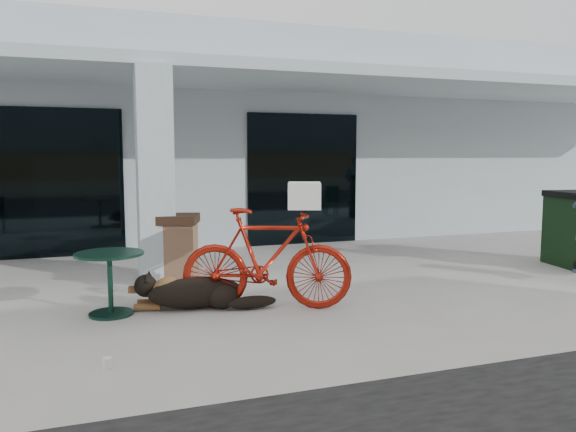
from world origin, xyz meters
name	(u,v)px	position (x,y,z in m)	size (l,w,h in m)	color
ground	(310,314)	(0.00, 0.00, 0.00)	(80.00, 80.00, 0.00)	beige
building	(188,139)	(0.00, 8.50, 2.25)	(22.00, 7.00, 4.50)	silver
storefront_glass_left	(43,183)	(-3.20, 4.98, 1.35)	(2.80, 0.06, 2.70)	black
storefront_glass_right	(303,179)	(1.80, 4.98, 1.35)	(2.40, 0.06, 2.70)	black
column	(155,176)	(-1.50, 2.30, 1.56)	(0.50, 0.50, 3.12)	silver
overhang	(234,75)	(0.00, 3.60, 3.21)	(22.00, 2.80, 0.18)	silver
bicycle	(267,259)	(-0.40, 0.40, 0.61)	(0.58, 2.05, 1.23)	#99180C
laundry_basket	(304,195)	(0.02, 0.24, 1.38)	(0.51, 0.38, 0.30)	white
dog	(196,291)	(-1.22, 0.70, 0.22)	(1.32, 0.44, 0.44)	black
cup_near_dog	(107,363)	(-2.29, -0.97, 0.05)	(0.08, 0.08, 0.10)	white
cafe_table_near	(110,284)	(-2.20, 0.75, 0.37)	(0.79, 0.79, 0.74)	#113225
trash_receptacle	(178,248)	(-1.20, 2.25, 0.50)	(0.58, 0.58, 0.99)	brown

